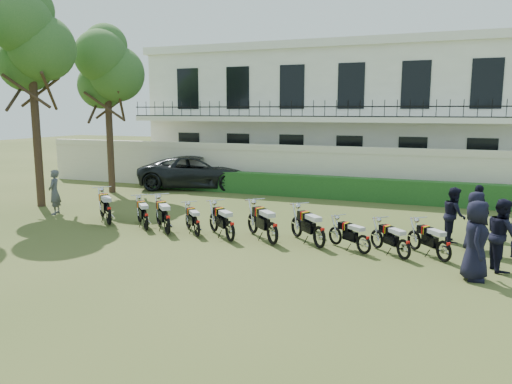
# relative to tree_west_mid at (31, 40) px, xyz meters

# --- Properties ---
(ground) EXTENTS (100.00, 100.00, 0.00)m
(ground) POSITION_rel_tree_west_mid_xyz_m (9.46, -1.00, -6.67)
(ground) COLOR #3B491D
(ground) RESTS_ON ground
(perimeter_wall) EXTENTS (30.00, 0.35, 2.30)m
(perimeter_wall) POSITION_rel_tree_west_mid_xyz_m (9.46, 7.00, -5.50)
(perimeter_wall) COLOR beige
(perimeter_wall) RESTS_ON ground
(hedge) EXTENTS (18.00, 0.60, 1.00)m
(hedge) POSITION_rel_tree_west_mid_xyz_m (10.46, 6.20, -6.17)
(hedge) COLOR #194217
(hedge) RESTS_ON ground
(building) EXTENTS (20.40, 9.60, 7.40)m
(building) POSITION_rel_tree_west_mid_xyz_m (9.46, 12.96, -2.96)
(building) COLOR white
(building) RESTS_ON ground
(tree_west_mid) EXTENTS (3.40, 3.20, 8.82)m
(tree_west_mid) POSITION_rel_tree_west_mid_xyz_m (0.00, 0.00, 0.00)
(tree_west_mid) COLOR #473323
(tree_west_mid) RESTS_ON ground
(tree_west_near) EXTENTS (3.40, 3.20, 7.90)m
(tree_west_near) POSITION_rel_tree_west_mid_xyz_m (0.50, 4.00, -0.78)
(tree_west_near) COLOR #473323
(tree_west_near) RESTS_ON ground
(motorcycle_0) EXTENTS (1.63, 1.52, 1.16)m
(motorcycle_0) POSITION_rel_tree_west_mid_xyz_m (4.87, -1.92, -6.13)
(motorcycle_0) COLOR black
(motorcycle_0) RESTS_ON ground
(motorcycle_1) EXTENTS (1.35, 1.41, 1.02)m
(motorcycle_1) POSITION_rel_tree_west_mid_xyz_m (6.46, -2.05, -6.20)
(motorcycle_1) COLOR black
(motorcycle_1) RESTS_ON ground
(motorcycle_2) EXTENTS (1.48, 1.58, 1.13)m
(motorcycle_2) POSITION_rel_tree_west_mid_xyz_m (7.45, -2.33, -6.15)
(motorcycle_2) COLOR black
(motorcycle_2) RESTS_ON ground
(motorcycle_3) EXTENTS (1.23, 1.34, 0.95)m
(motorcycle_3) POSITION_rel_tree_west_mid_xyz_m (8.44, -2.20, -6.23)
(motorcycle_3) COLOR black
(motorcycle_3) RESTS_ON ground
(motorcycle_4) EXTENTS (1.52, 1.42, 1.08)m
(motorcycle_4) POSITION_rel_tree_west_mid_xyz_m (9.65, -2.35, -6.17)
(motorcycle_4) COLOR black
(motorcycle_4) RESTS_ON ground
(motorcycle_5) EXTENTS (1.59, 1.57, 1.16)m
(motorcycle_5) POSITION_rel_tree_west_mid_xyz_m (10.96, -2.23, -6.13)
(motorcycle_5) COLOR black
(motorcycle_5) RESTS_ON ground
(motorcycle_6) EXTENTS (1.50, 1.52, 1.11)m
(motorcycle_6) POSITION_rel_tree_west_mid_xyz_m (12.33, -2.09, -6.16)
(motorcycle_6) COLOR black
(motorcycle_6) RESTS_ON ground
(motorcycle_7) EXTENTS (1.43, 1.04, 0.92)m
(motorcycle_7) POSITION_rel_tree_west_mid_xyz_m (13.61, -2.20, -6.24)
(motorcycle_7) COLOR black
(motorcycle_7) RESTS_ON ground
(motorcycle_8) EXTENTS (1.26, 1.31, 0.94)m
(motorcycle_8) POSITION_rel_tree_west_mid_xyz_m (14.69, -2.34, -6.23)
(motorcycle_8) COLOR black
(motorcycle_8) RESTS_ON ground
(motorcycle_9) EXTENTS (1.25, 1.39, 0.97)m
(motorcycle_9) POSITION_rel_tree_west_mid_xyz_m (15.68, -2.16, -6.22)
(motorcycle_9) COLOR black
(motorcycle_9) RESTS_ON ground
(suv) EXTENTS (6.45, 4.38, 1.64)m
(suv) POSITION_rel_tree_west_mid_xyz_m (3.73, 6.73, -5.85)
(suv) COLOR black
(suv) RESTS_ON ground
(inspector) EXTENTS (0.61, 0.73, 1.71)m
(inspector) POSITION_rel_tree_west_mid_xyz_m (1.70, -1.04, -5.82)
(inspector) COLOR #55565A
(inspector) RESTS_ON ground
(officer_0) EXTENTS (0.60, 0.93, 1.89)m
(officer_0) POSITION_rel_tree_west_mid_xyz_m (16.36, -3.30, -5.72)
(officer_0) COLOR black
(officer_0) RESTS_ON ground
(officer_1) EXTENTS (0.90, 1.03, 1.81)m
(officer_1) POSITION_rel_tree_west_mid_xyz_m (17.00, -2.29, -5.77)
(officer_1) COLOR black
(officer_1) RESTS_ON ground
(officer_3) EXTENTS (0.66, 0.91, 1.71)m
(officer_3) POSITION_rel_tree_west_mid_xyz_m (16.44, -0.72, -5.81)
(officer_3) COLOR black
(officer_3) RESTS_ON ground
(officer_4) EXTENTS (0.77, 0.92, 1.67)m
(officer_4) POSITION_rel_tree_west_mid_xyz_m (15.88, 0.19, -5.83)
(officer_4) COLOR black
(officer_4) RESTS_ON ground
(officer_5) EXTENTS (0.69, 1.04, 1.64)m
(officer_5) POSITION_rel_tree_west_mid_xyz_m (16.58, 1.22, -5.85)
(officer_5) COLOR black
(officer_5) RESTS_ON ground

